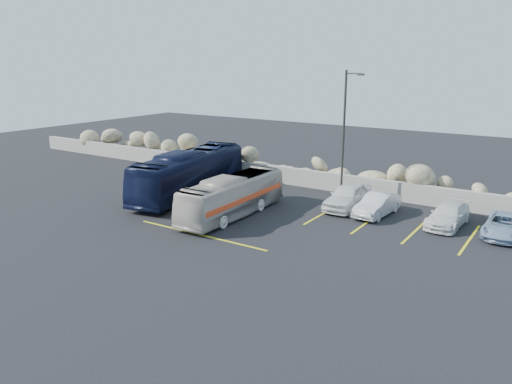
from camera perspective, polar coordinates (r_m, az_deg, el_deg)
The scene contains 11 objects.
ground at distance 24.66m, azimuth -4.88°, elevation -5.47°, with size 90.00×90.00×0.00m, color black.
seawall at distance 34.30m, azimuth 7.57°, elevation 1.32°, with size 60.00×0.40×1.20m, color gray.
riprap_pile at distance 35.21m, azimuth 8.46°, elevation 2.80°, with size 54.00×2.80×2.60m, color #867357, non-canonical shape.
parking_lines at distance 26.98m, azimuth 10.39°, elevation -3.84°, with size 18.16×9.36×0.01m.
lamppost at distance 30.34m, azimuth 10.08°, elevation 6.57°, with size 1.14×0.18×8.00m.
vintage_bus at distance 28.06m, azimuth -2.68°, elevation -0.45°, with size 1.92×8.21×2.29m, color #BCB5AA.
tour_coach at distance 32.59m, azimuth -7.58°, elevation 2.16°, with size 2.46×10.51×2.93m, color black.
car_a at distance 29.96m, azimuth 10.46°, elevation -0.50°, with size 1.75×4.34×1.48m, color silver.
car_b at distance 29.01m, azimuth 13.69°, elevation -1.42°, with size 1.32×3.79×1.25m, color silver.
car_c at distance 28.33m, azimuth 21.11°, elevation -2.51°, with size 1.61×3.97×1.15m, color silver.
car_d at distance 27.85m, azimuth 26.57°, elevation -3.44°, with size 1.83×3.96×1.10m, color #829BB9.
Camera 1 is at (14.42, -18.10, 8.51)m, focal length 35.00 mm.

